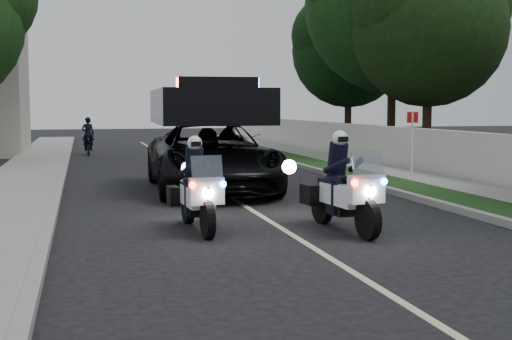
% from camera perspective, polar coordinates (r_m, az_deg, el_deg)
% --- Properties ---
extents(ground, '(120.00, 120.00, 0.00)m').
position_cam_1_polar(ground, '(8.70, 10.12, -9.61)').
color(ground, black).
rests_on(ground, ground).
extents(curb_right, '(0.20, 60.00, 0.15)m').
position_cam_1_polar(curb_right, '(19.34, 9.05, -1.13)').
color(curb_right, gray).
rests_on(curb_right, ground).
extents(grass_verge, '(1.20, 60.00, 0.16)m').
position_cam_1_polar(grass_verge, '(19.62, 10.93, -1.06)').
color(grass_verge, '#193814').
rests_on(grass_verge, ground).
extents(sidewalk_right, '(1.40, 60.00, 0.16)m').
position_cam_1_polar(sidewalk_right, '(20.20, 14.27, -0.95)').
color(sidewalk_right, gray).
rests_on(sidewalk_right, ground).
extents(property_wall, '(0.22, 60.00, 1.50)m').
position_cam_1_polar(property_wall, '(20.64, 16.76, 0.99)').
color(property_wall, beige).
rests_on(property_wall, ground).
extents(curb_left, '(0.20, 60.00, 0.15)m').
position_cam_1_polar(curb_left, '(17.80, -16.02, -1.83)').
color(curb_left, gray).
rests_on(curb_left, ground).
extents(sidewalk_left, '(2.00, 60.00, 0.16)m').
position_cam_1_polar(sidewalk_left, '(17.87, -19.55, -1.90)').
color(sidewalk_left, gray).
rests_on(sidewalk_left, ground).
extents(lane_marking, '(0.12, 50.00, 0.01)m').
position_cam_1_polar(lane_marking, '(18.13, -2.96, -1.73)').
color(lane_marking, '#BFB78C').
rests_on(lane_marking, ground).
extents(police_moto_left, '(0.80, 2.04, 1.70)m').
position_cam_1_polar(police_moto_left, '(12.49, -4.89, -4.97)').
color(police_moto_left, white).
rests_on(police_moto_left, ground).
extents(police_moto_right, '(0.97, 2.18, 1.80)m').
position_cam_1_polar(police_moto_right, '(12.49, 7.15, -5.00)').
color(police_moto_right, silver).
rests_on(police_moto_right, ground).
extents(police_suv, '(3.20, 6.54, 3.13)m').
position_cam_1_polar(police_suv, '(18.12, -3.73, -1.75)').
color(police_suv, black).
rests_on(police_suv, ground).
extents(bicycle, '(0.71, 1.83, 0.94)m').
position_cam_1_polar(bicycle, '(32.05, -13.65, 1.19)').
color(bicycle, black).
rests_on(bicycle, ground).
extents(cyclist, '(0.59, 0.43, 1.52)m').
position_cam_1_polar(cyclist, '(32.05, -13.65, 1.19)').
color(cyclist, black).
rests_on(cyclist, ground).
extents(sign_post, '(0.43, 0.43, 2.11)m').
position_cam_1_polar(sign_post, '(21.09, 12.68, -0.87)').
color(sign_post, '#AF140C').
rests_on(sign_post, ground).
extents(tree_right_c, '(7.75, 7.75, 10.05)m').
position_cam_1_polar(tree_right_c, '(28.25, 13.84, 0.65)').
color(tree_right_c, black).
rests_on(tree_right_c, ground).
extents(tree_right_d, '(8.79, 8.79, 12.75)m').
position_cam_1_polar(tree_right_d, '(30.94, 11.03, 1.10)').
color(tree_right_d, '#184115').
rests_on(tree_right_d, ground).
extents(tree_right_e, '(7.75, 7.75, 9.87)m').
position_cam_1_polar(tree_right_e, '(36.82, 7.56, 1.82)').
color(tree_right_e, black).
rests_on(tree_right_e, ground).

